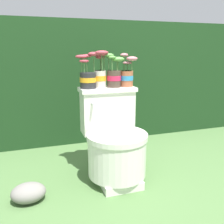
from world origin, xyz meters
name	(u,v)px	position (x,y,z in m)	size (l,w,h in m)	color
ground_plane	(129,180)	(0.00, 0.00, 0.00)	(12.00, 12.00, 0.00)	#4C703D
hedge_backdrop	(87,78)	(0.00, 1.35, 0.60)	(3.39, 1.02, 1.20)	#193819
toilet	(114,142)	(-0.09, 0.08, 0.27)	(0.42, 0.53, 0.65)	silver
potted_plant_left	(88,76)	(-0.24, 0.24, 0.74)	(0.17, 0.12, 0.26)	#262628
potted_plant_midleft	(100,71)	(-0.14, 0.25, 0.76)	(0.11, 0.12, 0.27)	beige
potted_plant_middle	(114,74)	(-0.04, 0.24, 0.74)	(0.15, 0.11, 0.25)	#47382D
potted_plant_midright	(127,75)	(0.06, 0.24, 0.73)	(0.13, 0.10, 0.25)	#9E5638
garden_stone	(28,193)	(-0.69, -0.05, 0.06)	(0.21, 0.17, 0.12)	gray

